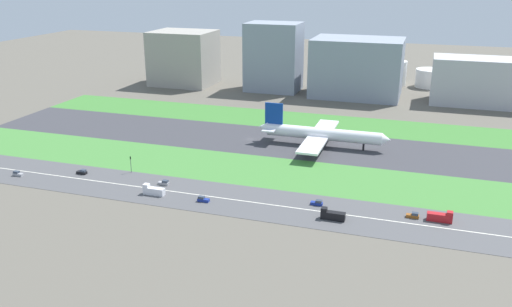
{
  "coord_description": "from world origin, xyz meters",
  "views": [
    {
      "loc": [
        82.35,
        -244.29,
        82.54
      ],
      "look_at": [
        15.0,
        -36.5,
        6.0
      ],
      "focal_mm": 37.3,
      "sensor_mm": 36.0,
      "label": 1
    }
  ],
  "objects_px": {
    "truck_1": "(440,217)",
    "cargo_warehouse": "(479,81)",
    "hangar_building": "(274,57)",
    "terminal_building": "(184,58)",
    "car_1": "(317,203)",
    "fuel_tank_east": "(430,78)",
    "car_2": "(18,174)",
    "car_4": "(203,199)",
    "office_tower": "(357,68)",
    "fuel_tank_west": "(351,73)",
    "airliner": "(320,134)",
    "fuel_tank_centre": "(395,73)",
    "car_0": "(164,183)",
    "truck_2": "(153,191)",
    "truck_0": "(332,215)",
    "traffic_light": "(131,163)",
    "car_3": "(82,172)",
    "car_5": "(413,215)"
  },
  "relations": [
    {
      "from": "cargo_warehouse",
      "to": "fuel_tank_east",
      "type": "xyz_separation_m",
      "value": [
        -29.12,
        45.0,
        -8.19
      ]
    },
    {
      "from": "traffic_light",
      "to": "fuel_tank_west",
      "type": "xyz_separation_m",
      "value": [
        60.59,
        219.01,
        2.73
      ]
    },
    {
      "from": "office_tower",
      "to": "cargo_warehouse",
      "type": "xyz_separation_m",
      "value": [
        76.88,
        0.0,
        -4.56
      ]
    },
    {
      "from": "car_2",
      "to": "truck_2",
      "type": "relative_size",
      "value": 0.52
    },
    {
      "from": "truck_1",
      "to": "office_tower",
      "type": "bearing_deg",
      "value": 106.67
    },
    {
      "from": "hangar_building",
      "to": "cargo_warehouse",
      "type": "xyz_separation_m",
      "value": [
        134.98,
        0.0,
        -8.8
      ]
    },
    {
      "from": "truck_1",
      "to": "car_4",
      "type": "relative_size",
      "value": 1.91
    },
    {
      "from": "airliner",
      "to": "car_2",
      "type": "distance_m",
      "value": 136.93
    },
    {
      "from": "cargo_warehouse",
      "to": "car_4",
      "type": "bearing_deg",
      "value": -119.03
    },
    {
      "from": "cargo_warehouse",
      "to": "truck_2",
      "type": "bearing_deg",
      "value": -123.52
    },
    {
      "from": "car_4",
      "to": "car_5",
      "type": "bearing_deg",
      "value": -172.43
    },
    {
      "from": "truck_0",
      "to": "fuel_tank_west",
      "type": "height_order",
      "value": "fuel_tank_west"
    },
    {
      "from": "car_1",
      "to": "hangar_building",
      "type": "height_order",
      "value": "hangar_building"
    },
    {
      "from": "airliner",
      "to": "car_2",
      "type": "xyz_separation_m",
      "value": [
        -112.42,
        -78.0,
        -5.31
      ]
    },
    {
      "from": "cargo_warehouse",
      "to": "fuel_tank_centre",
      "type": "relative_size",
      "value": 3.22
    },
    {
      "from": "car_2",
      "to": "car_4",
      "type": "xyz_separation_m",
      "value": [
        84.23,
        0.0,
        0.0
      ]
    },
    {
      "from": "car_4",
      "to": "fuel_tank_centre",
      "type": "relative_size",
      "value": 0.25
    },
    {
      "from": "car_3",
      "to": "traffic_light",
      "type": "distance_m",
      "value": 20.78
    },
    {
      "from": "car_1",
      "to": "car_2",
      "type": "bearing_deg",
      "value": -175.44
    },
    {
      "from": "airliner",
      "to": "hangar_building",
      "type": "bearing_deg",
      "value": 116.41
    },
    {
      "from": "car_0",
      "to": "car_4",
      "type": "distance_m",
      "value": 23.49
    },
    {
      "from": "car_0",
      "to": "car_2",
      "type": "distance_m",
      "value": 63.76
    },
    {
      "from": "traffic_light",
      "to": "office_tower",
      "type": "relative_size",
      "value": 0.12
    },
    {
      "from": "fuel_tank_west",
      "to": "truck_1",
      "type": "bearing_deg",
      "value": -74.16
    },
    {
      "from": "traffic_light",
      "to": "fuel_tank_west",
      "type": "height_order",
      "value": "fuel_tank_west"
    },
    {
      "from": "terminal_building",
      "to": "fuel_tank_west",
      "type": "bearing_deg",
      "value": 20.98
    },
    {
      "from": "car_0",
      "to": "office_tower",
      "type": "bearing_deg",
      "value": 74.36
    },
    {
      "from": "truck_2",
      "to": "car_3",
      "type": "relative_size",
      "value": 1.91
    },
    {
      "from": "car_5",
      "to": "hangar_building",
      "type": "relative_size",
      "value": 0.09
    },
    {
      "from": "car_1",
      "to": "car_3",
      "type": "relative_size",
      "value": 1.0
    },
    {
      "from": "truck_0",
      "to": "car_2",
      "type": "bearing_deg",
      "value": 0.0
    },
    {
      "from": "car_0",
      "to": "car_2",
      "type": "bearing_deg",
      "value": -170.98
    },
    {
      "from": "hangar_building",
      "to": "fuel_tank_east",
      "type": "distance_m",
      "value": 116.28
    },
    {
      "from": "car_1",
      "to": "truck_1",
      "type": "height_order",
      "value": "truck_1"
    },
    {
      "from": "airliner",
      "to": "car_1",
      "type": "bearing_deg",
      "value": -79.13
    },
    {
      "from": "hangar_building",
      "to": "fuel_tank_west",
      "type": "height_order",
      "value": "hangar_building"
    },
    {
      "from": "fuel_tank_centre",
      "to": "fuel_tank_east",
      "type": "relative_size",
      "value": 0.84
    },
    {
      "from": "traffic_light",
      "to": "car_3",
      "type": "bearing_deg",
      "value": -157.05
    },
    {
      "from": "truck_1",
      "to": "cargo_warehouse",
      "type": "distance_m",
      "value": 183.83
    },
    {
      "from": "car_1",
      "to": "fuel_tank_east",
      "type": "relative_size",
      "value": 0.21
    },
    {
      "from": "hangar_building",
      "to": "terminal_building",
      "type": "bearing_deg",
      "value": 180.0
    },
    {
      "from": "truck_2",
      "to": "cargo_warehouse",
      "type": "relative_size",
      "value": 0.15
    },
    {
      "from": "car_2",
      "to": "hangar_building",
      "type": "distance_m",
      "value": 201.22
    },
    {
      "from": "truck_2",
      "to": "hangar_building",
      "type": "bearing_deg",
      "value": -87.68
    },
    {
      "from": "truck_0",
      "to": "car_1",
      "type": "relative_size",
      "value": 1.91
    },
    {
      "from": "traffic_light",
      "to": "fuel_tank_centre",
      "type": "xyz_separation_m",
      "value": [
        92.76,
        219.01,
        4.62
      ]
    },
    {
      "from": "airliner",
      "to": "fuel_tank_centre",
      "type": "xyz_separation_m",
      "value": [
        23.74,
        159.0,
        2.68
      ]
    },
    {
      "from": "fuel_tank_west",
      "to": "car_0",
      "type": "bearing_deg",
      "value": -100.24
    },
    {
      "from": "hangar_building",
      "to": "car_4",
      "type": "bearing_deg",
      "value": -81.58
    },
    {
      "from": "car_3",
      "to": "hangar_building",
      "type": "height_order",
      "value": "hangar_building"
    }
  ]
}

